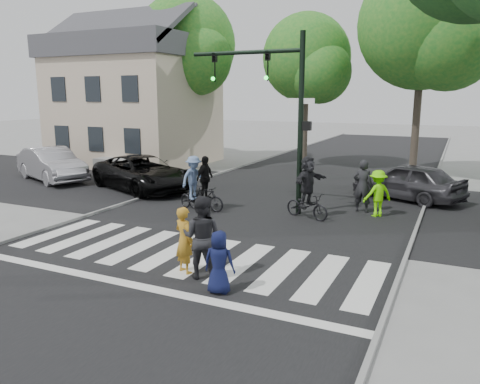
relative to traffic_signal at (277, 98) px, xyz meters
The scene contains 23 objects.
ground 7.33m from the traffic_signal, 93.27° to the right, with size 120.00×120.00×0.00m, color gray.
road_stem 4.09m from the traffic_signal, 106.46° to the right, with size 10.00×70.00×0.01m, color black.
road_cross 4.31m from the traffic_signal, 101.11° to the left, with size 70.00×10.00×0.01m, color black.
curb_left 6.74m from the traffic_signal, 167.50° to the right, with size 0.10×70.00×0.10m, color gray.
curb_right 6.19m from the traffic_signal, 14.31° to the right, with size 0.10×70.00×0.10m, color gray.
crosswalk 6.78m from the traffic_signal, 93.66° to the right, with size 10.00×3.85×0.01m.
traffic_signal is the anchor object (origin of this frame).
bg_tree_0 17.31m from the traffic_signal, 145.17° to the left, with size 5.46×5.20×8.97m.
bg_tree_1 13.26m from the traffic_signal, 134.31° to the left, with size 6.09×5.80×9.80m.
bg_tree_2 10.80m from the traffic_signal, 101.45° to the left, with size 5.04×4.80×8.40m.
bg_tree_3 10.35m from the traffic_signal, 66.46° to the left, with size 6.30×6.00×10.20m.
house 14.17m from the traffic_signal, 146.70° to the left, with size 8.40×8.10×8.82m.
pedestrian_woman 7.02m from the traffic_signal, 88.11° to the right, with size 0.56×0.37×1.54m, color #B98221.
pedestrian_child 7.80m from the traffic_signal, 78.23° to the right, with size 0.65×0.42×1.32m, color #0F143A.
pedestrian_adult 7.06m from the traffic_signal, 83.60° to the right, with size 0.91×0.71×1.87m, color black.
cyclist_left 4.19m from the traffic_signal, 157.76° to the right, with size 1.61×1.13×1.93m.
cyclist_mid 3.96m from the traffic_signal, 156.08° to the right, with size 1.51×0.93×1.94m.
cyclist_right 3.28m from the traffic_signal, 19.38° to the right, with size 1.73×1.59×2.07m.
car_suv 7.29m from the traffic_signal, behind, with size 2.43×5.28×1.47m, color black.
car_silver 12.20m from the traffic_signal, behind, with size 1.67×4.79×1.58m, color #A9A7AD.
car_grey 6.40m from the traffic_signal, 44.81° to the left, with size 1.72×4.27×1.45m, color #343338.
bystander_hivis 4.62m from the traffic_signal, 13.22° to the left, with size 1.01×0.58×1.57m, color #71FF05.
bystander_dark 4.23m from the traffic_signal, 23.32° to the left, with size 0.67×0.44×1.84m, color black.
Camera 1 is at (6.03, -8.70, 3.98)m, focal length 35.00 mm.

